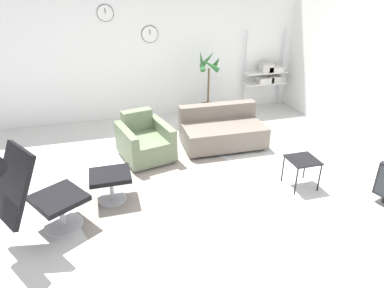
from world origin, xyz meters
The scene contains 10 objects.
ground_plane centered at (0.00, 0.00, 0.00)m, with size 12.00×12.00×0.00m, color silver.
wall_back centered at (0.00, 2.75, 1.40)m, with size 12.00×0.09×2.80m.
round_rug centered at (-0.09, -0.37, 0.00)m, with size 2.55×2.55×0.01m.
lounge_chair centered at (-1.78, -0.75, 0.70)m, with size 1.06×0.93×1.21m.
ottoman centered at (-0.93, -0.21, 0.30)m, with size 0.51×0.43×0.40m.
armchair_red centered at (-0.34, 0.85, 0.27)m, with size 0.89×0.98×0.71m.
couch_low centered at (1.00, 0.97, 0.25)m, with size 1.37×0.85×0.65m.
side_table centered at (1.59, -0.56, 0.37)m, with size 0.39×0.39×0.42m.
potted_plant centered at (1.16, 2.24, 0.47)m, with size 0.43×0.43×1.37m.
shelf_unit centered at (2.61, 2.53, 0.74)m, with size 0.93×0.28×1.66m.
Camera 1 is at (-0.93, -4.05, 2.61)m, focal length 32.00 mm.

